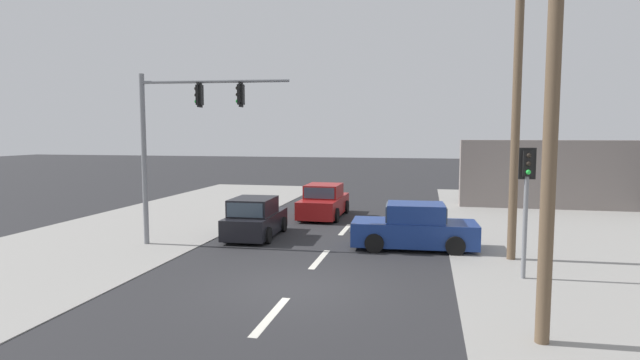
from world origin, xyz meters
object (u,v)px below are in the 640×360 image
(utility_pole_foreground_right, at_px, (545,61))
(sedan_oncoming_near, at_px, (414,228))
(traffic_signal_mast, at_px, (179,127))
(hatchback_kerbside_parked, at_px, (255,219))
(sedan_oncoming_mid, at_px, (324,202))
(utility_pole_midground_right, at_px, (517,85))
(pedestal_signal_right_kerb, at_px, (526,191))

(utility_pole_foreground_right, bearing_deg, sedan_oncoming_near, 108.03)
(traffic_signal_mast, xyz_separation_m, hatchback_kerbside_parked, (2.07, 1.91, -3.44))
(utility_pole_foreground_right, relative_size, sedan_oncoming_mid, 2.28)
(utility_pole_midground_right, relative_size, traffic_signal_mast, 1.72)
(pedestal_signal_right_kerb, relative_size, sedan_oncoming_near, 0.83)
(sedan_oncoming_mid, xyz_separation_m, hatchback_kerbside_parked, (-1.63, -5.07, -0.00))
(utility_pole_foreground_right, xyz_separation_m, hatchback_kerbside_parked, (-8.40, 8.11, -4.52))
(utility_pole_foreground_right, bearing_deg, traffic_signal_mast, 149.36)
(pedestal_signal_right_kerb, distance_m, sedan_oncoming_near, 4.63)
(traffic_signal_mast, height_order, sedan_oncoming_mid, traffic_signal_mast)
(pedestal_signal_right_kerb, bearing_deg, sedan_oncoming_near, 134.20)
(traffic_signal_mast, relative_size, sedan_oncoming_near, 1.39)
(utility_pole_foreground_right, xyz_separation_m, sedan_oncoming_near, (-2.42, 7.44, -4.52))
(sedan_oncoming_near, relative_size, sedan_oncoming_mid, 1.01)
(sedan_oncoming_near, xyz_separation_m, hatchback_kerbside_parked, (-5.98, 0.67, -0.00))
(sedan_oncoming_mid, bearing_deg, hatchback_kerbside_parked, -107.84)
(hatchback_kerbside_parked, bearing_deg, utility_pole_foreground_right, -43.99)
(utility_pole_foreground_right, relative_size, sedan_oncoming_near, 2.26)
(utility_pole_midground_right, bearing_deg, sedan_oncoming_mid, 137.77)
(pedestal_signal_right_kerb, bearing_deg, hatchback_kerbside_parked, 157.31)
(hatchback_kerbside_parked, bearing_deg, utility_pole_midground_right, -10.19)
(pedestal_signal_right_kerb, xyz_separation_m, hatchback_kerbside_parked, (-8.98, 3.75, -1.71))
(utility_pole_foreground_right, xyz_separation_m, traffic_signal_mast, (-10.48, 6.21, -1.08))
(pedestal_signal_right_kerb, distance_m, hatchback_kerbside_parked, 9.88)
(traffic_signal_mast, bearing_deg, sedan_oncoming_near, 8.70)
(utility_pole_midground_right, bearing_deg, utility_pole_foreground_right, -95.19)
(traffic_signal_mast, distance_m, pedestal_signal_right_kerb, 11.33)
(utility_pole_midground_right, distance_m, hatchback_kerbside_parked, 10.28)
(utility_pole_midground_right, bearing_deg, hatchback_kerbside_parked, 169.81)
(utility_pole_midground_right, distance_m, pedestal_signal_right_kerb, 3.68)
(hatchback_kerbside_parked, bearing_deg, pedestal_signal_right_kerb, -22.69)
(sedan_oncoming_near, bearing_deg, utility_pole_midground_right, -17.39)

